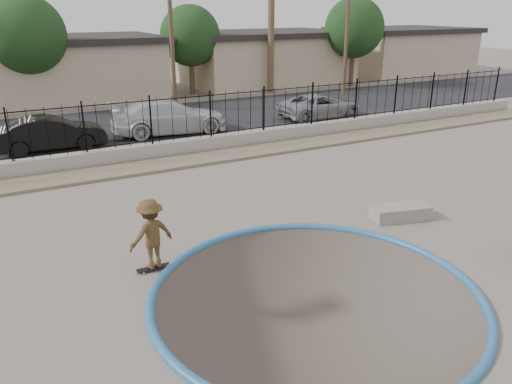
{
  "coord_description": "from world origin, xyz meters",
  "views": [
    {
      "loc": [
        -5.36,
        -8.4,
        5.68
      ],
      "look_at": [
        0.19,
        2.0,
        1.27
      ],
      "focal_mm": 35.0,
      "sensor_mm": 36.0,
      "label": 1
    }
  ],
  "objects_px": {
    "skater": "(151,238)",
    "skateboard": "(154,268)",
    "concrete_ledge": "(400,212)",
    "car_b": "(51,133)",
    "car_d": "(320,106)",
    "car_c": "(170,117)"
  },
  "relations": [
    {
      "from": "car_b",
      "to": "car_c",
      "type": "distance_m",
      "value": 5.32
    },
    {
      "from": "skateboard",
      "to": "concrete_ledge",
      "type": "distance_m",
      "value": 7.06
    },
    {
      "from": "concrete_ledge",
      "to": "car_d",
      "type": "relative_size",
      "value": 0.35
    },
    {
      "from": "car_b",
      "to": "car_c",
      "type": "xyz_separation_m",
      "value": [
        5.29,
        0.5,
        0.08
      ]
    },
    {
      "from": "skater",
      "to": "car_b",
      "type": "relative_size",
      "value": 0.38
    },
    {
      "from": "concrete_ledge",
      "to": "car_d",
      "type": "distance_m",
      "value": 13.56
    },
    {
      "from": "skateboard",
      "to": "concrete_ledge",
      "type": "height_order",
      "value": "concrete_ledge"
    },
    {
      "from": "skateboard",
      "to": "concrete_ledge",
      "type": "xyz_separation_m",
      "value": [
        7.05,
        -0.44,
        0.14
      ]
    },
    {
      "from": "car_b",
      "to": "skateboard",
      "type": "bearing_deg",
      "value": -176.27
    },
    {
      "from": "skater",
      "to": "car_b",
      "type": "bearing_deg",
      "value": -99.32
    },
    {
      "from": "skater",
      "to": "skateboard",
      "type": "bearing_deg",
      "value": 167.43
    },
    {
      "from": "car_b",
      "to": "car_c",
      "type": "height_order",
      "value": "car_c"
    },
    {
      "from": "concrete_ledge",
      "to": "car_c",
      "type": "height_order",
      "value": "car_c"
    },
    {
      "from": "skater",
      "to": "car_b",
      "type": "height_order",
      "value": "skater"
    },
    {
      "from": "skateboard",
      "to": "car_c",
      "type": "distance_m",
      "value": 13.16
    },
    {
      "from": "concrete_ledge",
      "to": "skater",
      "type": "bearing_deg",
      "value": 176.41
    },
    {
      "from": "car_c",
      "to": "car_d",
      "type": "height_order",
      "value": "car_c"
    },
    {
      "from": "skateboard",
      "to": "car_b",
      "type": "relative_size",
      "value": 0.18
    },
    {
      "from": "skater",
      "to": "car_d",
      "type": "bearing_deg",
      "value": -150.02
    },
    {
      "from": "concrete_ledge",
      "to": "car_d",
      "type": "height_order",
      "value": "car_d"
    },
    {
      "from": "concrete_ledge",
      "to": "car_b",
      "type": "height_order",
      "value": "car_b"
    },
    {
      "from": "skater",
      "to": "skateboard",
      "type": "relative_size",
      "value": 2.08
    }
  ]
}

